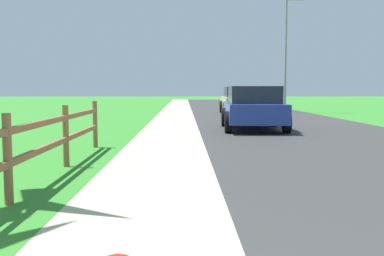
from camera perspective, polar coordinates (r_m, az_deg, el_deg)
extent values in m
plane|color=#317F29|center=(26.25, 0.12, 1.77)|extent=(120.00, 120.00, 0.00)
cube|color=#323232|center=(28.53, 7.08, 1.99)|extent=(7.00, 66.00, 0.01)
cube|color=#B0B28F|center=(28.35, -6.04, 1.98)|extent=(6.00, 66.00, 0.01)
cube|color=#317F29|center=(28.52, -9.05, 1.97)|extent=(5.00, 66.00, 0.00)
cylinder|color=brown|center=(6.07, -21.99, -3.67)|extent=(0.11, 0.11, 1.14)
cylinder|color=brown|center=(8.71, -15.46, -0.99)|extent=(0.11, 0.11, 1.14)
cylinder|color=brown|center=(11.41, -11.99, 0.44)|extent=(0.11, 0.11, 1.14)
cube|color=brown|center=(6.08, -21.98, -4.20)|extent=(0.07, 11.13, 0.09)
cube|color=brown|center=(6.03, -22.10, -0.44)|extent=(0.07, 11.13, 0.09)
cube|color=navy|center=(16.29, 7.63, 2.00)|extent=(2.07, 4.36, 0.64)
cube|color=#1E232B|center=(16.09, 7.72, 4.15)|extent=(1.76, 2.31, 0.58)
cylinder|color=black|center=(15.13, 11.72, 0.71)|extent=(0.25, 0.72, 0.72)
cylinder|color=black|center=(14.91, 4.54, 0.73)|extent=(0.25, 0.72, 0.72)
cylinder|color=black|center=(17.74, 10.19, 1.34)|extent=(0.25, 0.72, 0.72)
cylinder|color=black|center=(17.55, 4.07, 1.36)|extent=(0.25, 0.72, 0.72)
cube|color=#C6B793|center=(26.34, 5.87, 3.15)|extent=(1.86, 4.72, 0.68)
cube|color=#1E232B|center=(26.22, 5.91, 4.51)|extent=(1.61, 2.46, 0.58)
cylinder|color=black|center=(25.02, 8.24, 2.38)|extent=(0.23, 0.72, 0.72)
cylinder|color=black|center=(24.82, 4.16, 2.40)|extent=(0.23, 0.72, 0.72)
cylinder|color=black|center=(27.90, 7.38, 2.65)|extent=(0.23, 0.72, 0.72)
cylinder|color=black|center=(27.72, 3.72, 2.67)|extent=(0.23, 0.72, 0.72)
cylinder|color=gray|center=(28.53, 11.59, 8.91)|extent=(0.14, 0.14, 6.96)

